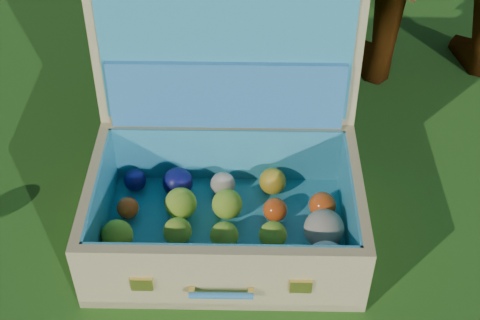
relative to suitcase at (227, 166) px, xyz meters
name	(u,v)px	position (x,y,z in m)	size (l,w,h in m)	color
ground	(208,264)	(0.03, -0.15, -0.16)	(60.00, 60.00, 0.00)	#215114
suitcase	(227,166)	(0.00, 0.00, 0.00)	(0.73, 0.66, 0.57)	tan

